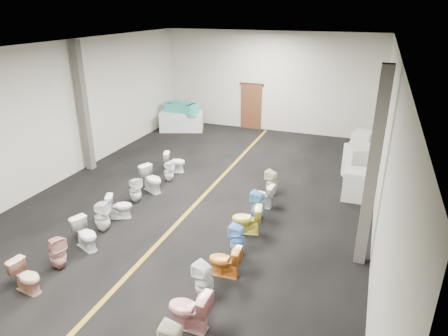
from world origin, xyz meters
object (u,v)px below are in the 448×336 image
Objects in this scene: toilet_left_10 at (175,162)px; toilet_right_7 at (247,219)px; appliance_crate_c at (360,155)px; toilet_left_3 at (58,253)px; appliance_crate_a at (355,185)px; toilet_right_3 at (189,310)px; display_table at (182,121)px; toilet_left_6 at (120,206)px; toilet_left_7 at (135,190)px; toilet_left_8 at (152,179)px; toilet_right_5 at (225,261)px; toilet_right_10 at (272,183)px; toilet_left_2 at (27,277)px; appliance_crate_b at (359,163)px; toilet_right_4 at (204,281)px; toilet_right_9 at (262,195)px; toilet_right_6 at (238,240)px; appliance_crate_d at (362,144)px; toilet_left_4 at (86,234)px; toilet_left_9 at (169,171)px; toilet_left_5 at (102,216)px; toilet_right_8 at (258,205)px; bathtub at (181,108)px.

toilet_right_7 reaches higher than toilet_left_10.
appliance_crate_c is 0.98× the size of toilet_left_3.
toilet_right_3 is (-2.46, -6.61, -0.05)m from appliance_crate_a.
display_table is 8.48m from toilet_left_6.
toilet_left_8 is (0.08, 0.84, 0.03)m from toilet_left_7.
toilet_right_10 reaches higher than toilet_right_5.
toilet_left_2 is 0.91× the size of toilet_left_7.
toilet_right_4 is at bearing -108.88° from appliance_crate_b.
toilet_right_9 is (-2.51, -4.48, -0.04)m from appliance_crate_c.
appliance_crate_d is at bearing 166.80° from toilet_right_6.
toilet_left_3 is 0.90m from toilet_left_4.
toilet_left_7 is 0.97× the size of toilet_right_10.
toilet_left_10 is at bearing -149.89° from toilet_right_3.
toilet_left_2 is at bearing -55.61° from toilet_right_7.
appliance_crate_d reaches higher than toilet_left_10.
toilet_left_4 is 0.93× the size of toilet_left_8.
toilet_left_3 is 1.07× the size of toilet_left_4.
toilet_left_10 reaches higher than toilet_left_9.
toilet_left_7 is at bearing -6.82° from toilet_left_5.
toilet_right_8 is (-0.03, 1.83, 0.02)m from toilet_right_6.
toilet_right_3 reaches higher than toilet_left_6.
appliance_crate_c is 1.05× the size of toilet_left_4.
toilet_left_7 reaches higher than toilet_left_10.
toilet_left_2 is at bearing -162.04° from toilet_left_7.
toilet_right_3 reaches higher than toilet_left_10.
toilet_right_10 is (3.63, 1.11, -0.01)m from toilet_left_8.
appliance_crate_a is 1.14× the size of toilet_left_3.
appliance_crate_b is 6.95m from toilet_right_5.
toilet_right_7 is (-0.03, 3.54, -0.02)m from toilet_right_3.
appliance_crate_b is 7.79m from toilet_right_4.
appliance_crate_d is 1.22× the size of toilet_left_8.
toilet_right_9 is at bearing 14.46° from toilet_right_10.
appliance_crate_d is (8.17, -0.71, -0.57)m from bathtub.
toilet_right_6 is 0.96× the size of toilet_right_8.
appliance_crate_d is 1.26× the size of toilet_right_10.
toilet_right_9 is at bearing -57.62° from toilet_left_7.
toilet_left_9 is at bearing -25.63° from toilet_left_6.
bathtub reaches higher than toilet_right_4.
toilet_right_4 is (5.65, -10.45, -0.03)m from display_table.
toilet_left_9 is at bearing -141.12° from appliance_crate_d.
toilet_left_10 is (0.03, 2.52, -0.01)m from toilet_left_7.
bathtub is at bearing -114.48° from toilet_right_10.
display_table is 2.71× the size of toilet_right_5.
appliance_crate_b is at bearing -90.00° from appliance_crate_d.
toilet_left_3 is 5.68m from toilet_right_9.
toilet_right_3 is at bearing 4.38° from toilet_right_9.
toilet_right_10 is (0.07, 5.17, -0.01)m from toilet_right_4.
toilet_left_5 reaches higher than toilet_left_7.
appliance_crate_d is 8.38m from toilet_right_6.
appliance_crate_b is at bearing -92.02° from toilet_left_10.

